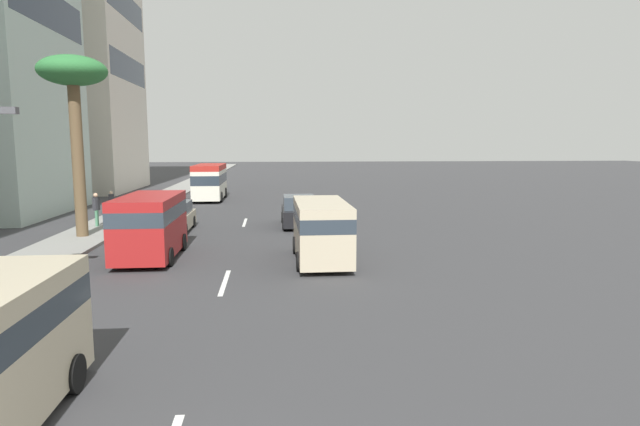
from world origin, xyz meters
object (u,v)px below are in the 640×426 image
at_px(van_second, 321,227).
at_px(car_fifth, 299,212).
at_px(minibus_lead, 210,181).
at_px(van_fourth, 150,223).
at_px(pedestrian_by_tree, 111,203).
at_px(palm_tree, 73,83).
at_px(pedestrian_near_lamp, 96,208).
at_px(car_sixth, 172,218).

distance_m(van_second, car_fifth, 8.88).
relative_size(minibus_lead, van_fourth, 1.34).
height_order(van_second, pedestrian_by_tree, van_second).
relative_size(car_fifth, palm_tree, 0.50).
xyz_separation_m(van_second, pedestrian_by_tree, (12.64, 11.66, -0.34)).
distance_m(van_fourth, pedestrian_near_lamp, 9.04).
xyz_separation_m(van_second, pedestrian_near_lamp, (8.95, 11.36, -0.19)).
bearing_deg(car_sixth, car_fifth, 100.01).
bearing_deg(van_second, minibus_lead, 16.66).
distance_m(minibus_lead, palm_tree, 18.72).
bearing_deg(minibus_lead, van_fourth, 0.49).
bearing_deg(minibus_lead, pedestrian_near_lamp, -17.22).
height_order(van_second, car_fifth, van_second).
distance_m(minibus_lead, car_sixth, 15.55).
bearing_deg(car_fifth, minibus_lead, 24.54).
bearing_deg(van_fourth, pedestrian_by_tree, -156.83).
bearing_deg(pedestrian_by_tree, car_fifth, -34.27).
bearing_deg(van_fourth, pedestrian_near_lamp, -149.38).
distance_m(car_fifth, car_sixth, 6.84).
distance_m(van_fourth, car_sixth, 6.54).
bearing_deg(minibus_lead, car_sixth, -0.70).
bearing_deg(pedestrian_near_lamp, palm_tree, -145.99).
xyz_separation_m(van_second, van_fourth, (1.17, 6.75, 0.10)).
bearing_deg(pedestrian_by_tree, pedestrian_near_lamp, -100.99).
bearing_deg(palm_tree, van_fourth, -137.49).
bearing_deg(van_second, van_fourth, 80.19).
bearing_deg(car_sixth, pedestrian_near_lamp, -106.89).
bearing_deg(van_fourth, car_fifth, 140.39).
bearing_deg(palm_tree, pedestrian_near_lamp, 5.53).
relative_size(van_fourth, pedestrian_by_tree, 3.14).
height_order(pedestrian_near_lamp, palm_tree, palm_tree).
relative_size(van_second, van_fourth, 1.03).
xyz_separation_m(van_fourth, palm_tree, (4.70, 4.30, 5.92)).
relative_size(van_second, pedestrian_near_lamp, 2.83).
height_order(van_second, car_sixth, van_second).
distance_m(pedestrian_near_lamp, pedestrian_by_tree, 3.71).
xyz_separation_m(van_second, palm_tree, (5.86, 11.06, 6.02)).
height_order(minibus_lead, van_second, minibus_lead).
bearing_deg(pedestrian_by_tree, van_second, -63.01).
bearing_deg(pedestrian_near_lamp, van_fourth, -120.91).
distance_m(minibus_lead, pedestrian_near_lamp, 14.92).
bearing_deg(pedestrian_by_tree, van_fourth, -82.54).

